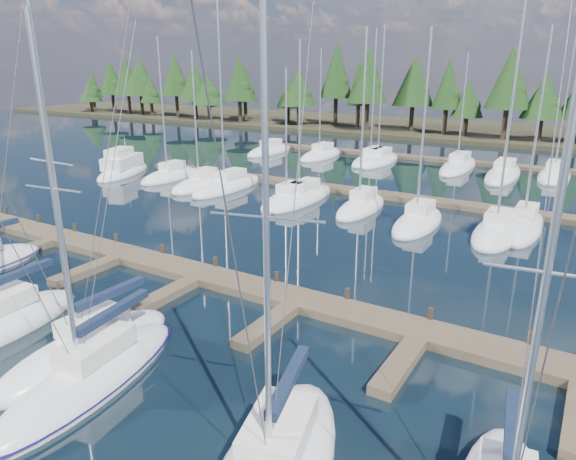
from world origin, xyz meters
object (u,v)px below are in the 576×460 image
Objects in this scene: main_dock at (196,279)px; front_sailboat_3 at (88,350)px; front_sailboat_4 at (91,378)px; motor_yacht_left at (123,169)px.

main_dock is 3.08× the size of front_sailboat_3.
main_dock is at bearing 98.75° from front_sailboat_3.
front_sailboat_4 is (2.82, -8.94, 0.08)m from main_dock.
motor_yacht_left is at bearing 136.30° from front_sailboat_3.
front_sailboat_3 is at bearing -81.25° from main_dock.
main_dock is at bearing 107.47° from front_sailboat_4.
front_sailboat_4 is at bearing -72.53° from main_dock.
motor_yacht_left is at bearing 136.71° from front_sailboat_4.
motor_yacht_left is (-26.71, 25.52, 0.21)m from front_sailboat_3.
motor_yacht_left is (-25.51, 17.74, 0.30)m from main_dock.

